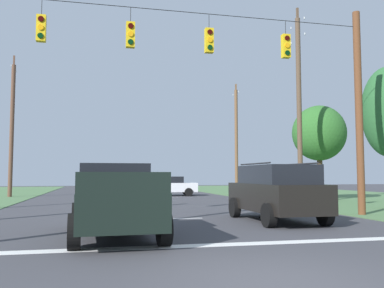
% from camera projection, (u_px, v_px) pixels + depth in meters
% --- Properties ---
extents(ground_plane, '(120.00, 120.00, 0.00)m').
position_uv_depth(ground_plane, '(274.00, 283.00, 6.33)').
color(ground_plane, '#3D3D42').
extents(stop_bar_stripe, '(13.61, 0.45, 0.01)m').
position_uv_depth(stop_bar_stripe, '(213.00, 245.00, 9.72)').
color(stop_bar_stripe, white).
rests_on(stop_bar_stripe, ground).
extents(lane_dash_0, '(2.50, 0.15, 0.01)m').
position_uv_depth(lane_dash_0, '(170.00, 219.00, 15.56)').
color(lane_dash_0, white).
rests_on(lane_dash_0, ground).
extents(lane_dash_1, '(2.50, 0.15, 0.01)m').
position_uv_depth(lane_dash_1, '(148.00, 205.00, 22.51)').
color(lane_dash_1, white).
rests_on(lane_dash_1, ground).
extents(lane_dash_2, '(2.50, 0.15, 0.01)m').
position_uv_depth(lane_dash_2, '(139.00, 200.00, 27.40)').
color(lane_dash_2, white).
rests_on(lane_dash_2, ground).
extents(overhead_signal_span, '(16.39, 0.31, 8.50)m').
position_uv_depth(overhead_signal_span, '(168.00, 93.00, 15.50)').
color(overhead_signal_span, brown).
rests_on(overhead_signal_span, ground).
extents(pickup_truck, '(2.43, 5.47, 1.95)m').
position_uv_depth(pickup_truck, '(114.00, 200.00, 11.25)').
color(pickup_truck, black).
rests_on(pickup_truck, ground).
extents(suv_black, '(2.23, 4.81, 2.05)m').
position_uv_depth(suv_black, '(276.00, 191.00, 14.78)').
color(suv_black, black).
rests_on(suv_black, ground).
extents(distant_car_crossing_white, '(4.45, 2.34, 1.52)m').
position_uv_depth(distant_car_crossing_white, '(170.00, 186.00, 32.84)').
color(distant_car_crossing_white, silver).
rests_on(distant_car_crossing_white, ground).
extents(utility_pole_mid_right, '(0.28, 1.75, 11.20)m').
position_uv_depth(utility_pole_mid_right, '(299.00, 104.00, 23.43)').
color(utility_pole_mid_right, brown).
rests_on(utility_pole_mid_right, ground).
extents(utility_pole_far_right, '(0.27, 1.54, 9.31)m').
position_uv_depth(utility_pole_far_right, '(236.00, 140.00, 34.80)').
color(utility_pole_far_right, brown).
rests_on(utility_pole_far_right, ground).
extents(utility_pole_far_left, '(0.31, 1.86, 10.68)m').
position_uv_depth(utility_pole_far_left, '(12.00, 128.00, 31.16)').
color(utility_pole_far_left, brown).
rests_on(utility_pole_far_left, ground).
extents(tree_roadside_right, '(3.47, 3.47, 6.19)m').
position_uv_depth(tree_roadside_right, '(319.00, 133.00, 27.26)').
color(tree_roadside_right, brown).
rests_on(tree_roadside_right, ground).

